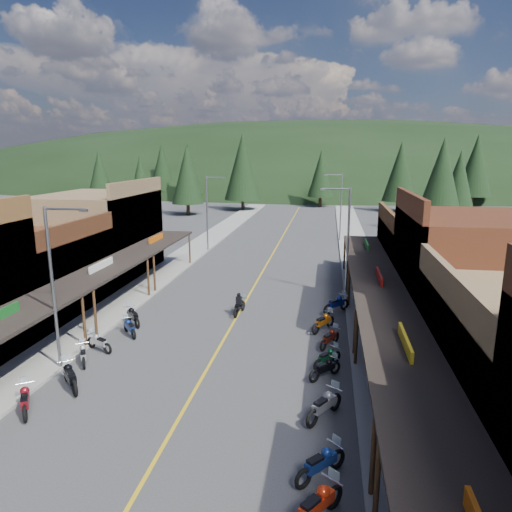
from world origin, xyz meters
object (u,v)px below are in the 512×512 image
at_px(shop_east_2, 472,277).
at_px(pine_1, 188,168).
at_px(bike_west_5, 83,354).
at_px(bike_east_7, 330,337).
at_px(bike_west_3, 25,399).
at_px(pine_5, 476,165).
at_px(pine_9, 459,182).
at_px(bike_west_6, 99,342).
at_px(bike_west_8, 133,315).
at_px(bike_east_2, 317,504).
at_px(pedestrian_east_b, 355,277).
at_px(pedestrian_east_a, 373,335).
at_px(bike_east_3, 321,462).
at_px(pine_11, 441,178).
at_px(pine_10, 187,175).
at_px(streetlight_1, 208,210).
at_px(pine_0, 100,173).
at_px(streetlight_3, 340,204).
at_px(shop_west_2, 31,274).
at_px(shop_east_3, 433,256).
at_px(pine_7, 162,167).
at_px(bike_east_9, 336,303).
at_px(bike_east_6, 327,357).
at_px(streetlight_2, 346,237).
at_px(pine_3, 321,174).
at_px(bike_east_8, 323,321).
at_px(pine_2, 243,166).
at_px(bike_east_4, 324,404).
at_px(rider_on_bike, 239,305).
at_px(pine_4, 400,171).
at_px(bike_west_4, 70,375).
at_px(streetlight_0, 55,282).
at_px(bike_west_7, 130,327).
at_px(bike_east_5, 325,367).
at_px(shop_west_3, 100,234).
at_px(pine_8, 141,183).

relative_size(shop_east_2, pine_1, 0.87).
distance_m(bike_west_5, bike_east_7, 12.85).
bearing_deg(bike_east_7, bike_west_3, -116.69).
height_order(pine_5, pine_9, pine_5).
height_order(shop_east_2, bike_west_6, shop_east_2).
distance_m(pine_9, bike_west_8, 54.26).
bearing_deg(bike_east_2, pedestrian_east_b, 121.33).
bearing_deg(pedestrian_east_a, bike_east_3, -33.86).
bearing_deg(pine_11, pine_10, 162.47).
height_order(streetlight_1, pine_9, pine_9).
bearing_deg(shop_east_2, pine_0, 131.73).
distance_m(streetlight_3, pine_1, 50.65).
bearing_deg(shop_west_2, pine_11, 47.08).
height_order(shop_east_3, bike_west_5, shop_east_3).
relative_size(pine_7, bike_east_9, 5.34).
bearing_deg(shop_east_2, bike_east_6, -145.54).
distance_m(shop_east_3, streetlight_2, 7.80).
distance_m(shop_east_2, pine_3, 65.11).
relative_size(bike_west_3, bike_east_2, 0.93).
height_order(bike_east_7, bike_east_8, bike_east_8).
bearing_deg(pine_2, bike_east_6, -75.63).
height_order(pine_9, bike_east_9, pine_9).
distance_m(pine_0, bike_east_4, 84.08).
height_order(bike_east_7, rider_on_bike, rider_on_bike).
bearing_deg(bike_east_3, bike_west_8, 177.97).
relative_size(pine_1, pine_11, 1.01).
height_order(pine_0, pine_5, pine_5).
relative_size(pine_4, pine_10, 1.08).
height_order(bike_west_4, bike_east_3, bike_west_4).
distance_m(streetlight_0, pedestrian_east_a, 16.00).
xyz_separation_m(streetlight_0, streetlight_3, (13.90, 36.00, 0.00)).
xyz_separation_m(pine_7, pedestrian_east_b, (39.82, -66.24, -6.21)).
xyz_separation_m(pine_2, bike_east_2, (15.58, -71.69, -7.33)).
distance_m(streetlight_1, bike_east_8, 24.74).
bearing_deg(streetlight_1, bike_west_4, -87.33).
relative_size(bike_west_6, bike_west_7, 1.00).
bearing_deg(streetlight_2, bike_west_4, -128.60).
relative_size(pine_10, bike_east_5, 6.00).
height_order(bike_west_3, bike_east_4, bike_east_4).
bearing_deg(pine_3, bike_east_8, -88.63).
xyz_separation_m(shop_east_3, bike_east_4, (-8.03, -19.61, -1.88)).
bearing_deg(bike_east_8, shop_west_3, -175.16).
bearing_deg(shop_west_3, bike_west_3, -70.45).
height_order(pine_8, pine_10, pine_10).
distance_m(streetlight_2, bike_west_5, 19.14).
bearing_deg(pine_0, pine_3, 5.19).
bearing_deg(bike_west_7, shop_east_2, -32.90).
bearing_deg(bike_west_6, pine_4, 4.92).
bearing_deg(pine_0, bike_east_5, -55.66).
bearing_deg(pine_10, bike_east_5, -66.64).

